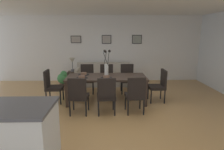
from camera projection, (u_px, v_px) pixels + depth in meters
ground_plane at (113, 111)px, 4.80m from camera, size 9.00×9.00×0.00m
back_wall_panel at (110, 49)px, 7.69m from camera, size 9.00×0.10×2.60m
ceiling_panel at (112, 3)px, 4.62m from camera, size 9.00×7.20×0.08m
dining_table at (106, 79)px, 5.34m from camera, size 2.20×0.93×0.74m
dining_chair_near_left at (78, 94)px, 4.51m from camera, size 0.46×0.46×0.92m
dining_chair_near_right at (87, 77)px, 6.24m from camera, size 0.46×0.46×0.92m
dining_chair_far_left at (106, 94)px, 4.52m from camera, size 0.47×0.47×0.92m
dining_chair_far_right at (107, 77)px, 6.23m from camera, size 0.44×0.44×0.92m
dining_chair_mid_left at (135, 93)px, 4.57m from camera, size 0.47×0.47×0.92m
dining_chair_mid_right at (127, 77)px, 6.26m from camera, size 0.44×0.44×0.92m
dining_chair_head_west at (51, 85)px, 5.31m from camera, size 0.45×0.45×0.92m
dining_chair_head_east at (159, 84)px, 5.40m from camera, size 0.44×0.44×0.92m
centerpiece_vase at (106, 66)px, 5.27m from camera, size 0.21×0.23×0.73m
placemat_near_left at (82, 78)px, 5.10m from camera, size 0.32×0.32×0.01m
bowl_near_left at (82, 77)px, 5.10m from camera, size 0.17×0.17×0.07m
placemat_near_right at (84, 75)px, 5.51m from camera, size 0.32×0.32×0.01m
bowl_near_right at (84, 73)px, 5.51m from camera, size 0.17×0.17×0.07m
placemat_far_left at (106, 78)px, 5.12m from camera, size 0.32×0.32×0.01m
bowl_far_left at (106, 77)px, 5.11m from camera, size 0.17×0.17×0.07m
sofa at (104, 77)px, 7.27m from camera, size 2.04×0.84×0.80m
side_table at (73, 78)px, 7.17m from camera, size 0.36×0.36×0.52m
table_lamp at (72, 62)px, 7.03m from camera, size 0.22×0.22×0.51m
kitchen_island at (12, 136)px, 2.77m from camera, size 1.21×0.85×0.92m
framed_picture_left at (76, 39)px, 7.51m from camera, size 0.41×0.03×0.28m
framed_picture_center at (107, 39)px, 7.54m from camera, size 0.37×0.03×0.34m
framed_picture_right at (137, 39)px, 7.57m from camera, size 0.39×0.03×0.35m
potted_plant at (63, 79)px, 6.54m from camera, size 0.36×0.36×0.67m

